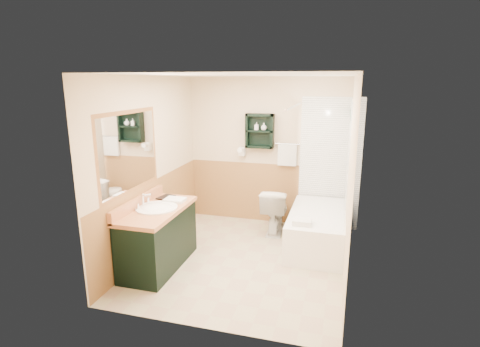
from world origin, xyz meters
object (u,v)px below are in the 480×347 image
Objects in this scene: wall_shelf at (260,131)px; bathtub at (317,229)px; hair_dryer at (242,151)px; vanity at (158,238)px; soap_bottle_a at (257,128)px; toilet at (275,210)px; soap_bottle_b at (264,127)px; vanity_book at (160,189)px.

wall_shelf reaches higher than bathtub.
vanity is (-0.59, -1.89, -0.81)m from hair_dryer.
wall_shelf reaches higher than soap_bottle_a.
bathtub is 11.95× the size of soap_bottle_a.
soap_bottle_b is (-0.27, 0.34, 1.26)m from toilet.
vanity is 1.96m from toilet.
wall_shelf reaches higher than toilet.
soap_bottle_a is 1.08× the size of soap_bottle_b.
wall_shelf is 0.46m from hair_dryer.
hair_dryer is 0.16× the size of bathtub.
soap_bottle_b is at bearing -4.15° from wall_shelf.
soap_bottle_a is at bearing 180.00° from soap_bottle_b.
hair_dryer is 0.55m from soap_bottle_b.
hair_dryer is (-0.30, 0.02, -0.35)m from wall_shelf.
hair_dryer is 1.02× the size of vanity_book.
vanity reaches higher than bathtub.
hair_dryer reaches higher than vanity.
vanity is 0.69m from vanity_book.
wall_shelf is 2.37m from vanity.
wall_shelf is at bearing -4.76° from hair_dryer.
soap_bottle_b reaches higher than soap_bottle_a.
soap_bottle_a is (1.01, 1.43, 0.69)m from vanity_book.
vanity is at bearing -107.46° from hair_dryer.
toilet is (0.34, -0.34, -1.20)m from wall_shelf.
soap_bottle_a is (-1.08, 0.72, 1.33)m from bathtub.
toilet is at bearing -30.10° from hair_dryer.
vanity is 10.54× the size of soap_bottle_b.
soap_bottle_b is at bearing -54.10° from toilet.
wall_shelf is 0.37× the size of bathtub.
soap_bottle_b reaches higher than toilet.
toilet is at bearing -51.74° from soap_bottle_b.
soap_bottle_b is at bearing 62.62° from vanity.
soap_bottle_b is at bearing -4.65° from hair_dryer.
soap_bottle_a is at bearing -174.33° from wall_shelf.
hair_dryer is at bearing 175.24° from wall_shelf.
vanity_book is (-1.06, -1.43, -0.65)m from wall_shelf.
wall_shelf is 0.07m from soap_bottle_a.
toilet is 1.34m from soap_bottle_a.
bathtub is (1.33, -0.75, -0.94)m from hair_dryer.
toilet is at bearing 51.05° from vanity.
vanity is 2.42m from soap_bottle_b.
bathtub is at bearing 28.85° from vanity_book.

